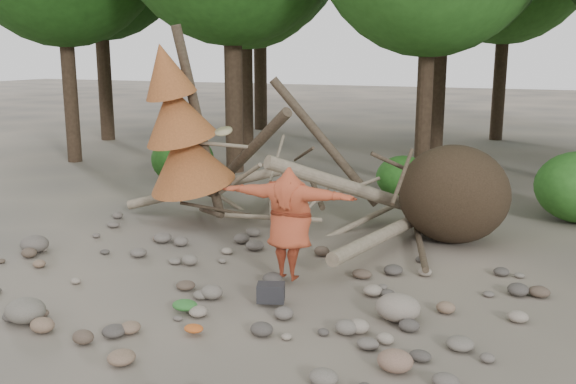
% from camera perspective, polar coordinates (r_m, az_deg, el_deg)
% --- Properties ---
extents(ground, '(120.00, 120.00, 0.00)m').
position_cam_1_polar(ground, '(10.26, -4.26, -9.26)').
color(ground, '#514C44').
rests_on(ground, ground).
extents(deadfall_pile, '(8.55, 5.24, 3.30)m').
position_cam_1_polar(deadfall_pile, '(13.23, 11.98, -0.19)').
color(deadfall_pile, '#332619').
rests_on(deadfall_pile, ground).
extents(dead_conifer, '(2.06, 2.16, 4.35)m').
position_cam_1_polar(dead_conifer, '(14.11, -9.52, 5.47)').
color(dead_conifer, '#4C3F30').
rests_on(dead_conifer, ground).
extents(bush_left, '(1.80, 1.80, 1.44)m').
position_cam_1_polar(bush_left, '(18.77, -9.35, 2.90)').
color(bush_left, '#1C4C14').
rests_on(bush_left, ground).
extents(bush_mid, '(1.40, 1.40, 1.12)m').
position_cam_1_polar(bush_mid, '(16.97, 10.18, 1.31)').
color(bush_mid, '#26611C').
rests_on(bush_mid, ground).
extents(frisbee_thrower, '(2.33, 1.04, 2.56)m').
position_cam_1_polar(frisbee_thrower, '(10.49, 0.11, -2.81)').
color(frisbee_thrower, '#A94226').
rests_on(frisbee_thrower, ground).
extents(backpack, '(0.48, 0.40, 0.28)m').
position_cam_1_polar(backpack, '(9.88, -1.53, -9.25)').
color(backpack, black).
rests_on(backpack, ground).
extents(cloth_green, '(0.39, 0.32, 0.15)m').
position_cam_1_polar(cloth_green, '(9.73, -9.15, -10.17)').
color(cloth_green, '#2B6729').
rests_on(cloth_green, ground).
extents(cloth_orange, '(0.27, 0.22, 0.10)m').
position_cam_1_polar(cloth_orange, '(9.01, -8.37, -12.20)').
color(cloth_orange, '#B1501E').
rests_on(cloth_orange, ground).
extents(boulder_front_left, '(0.59, 0.53, 0.35)m').
position_cam_1_polar(boulder_front_left, '(9.99, -22.31, -9.73)').
color(boulder_front_left, '#696257').
rests_on(boulder_front_left, ground).
extents(boulder_front_right, '(0.44, 0.40, 0.26)m').
position_cam_1_polar(boulder_front_right, '(8.10, 9.50, -14.58)').
color(boulder_front_right, '#826351').
rests_on(boulder_front_right, ground).
extents(boulder_mid_right, '(0.65, 0.58, 0.39)m').
position_cam_1_polar(boulder_mid_right, '(9.46, 9.76, -10.08)').
color(boulder_mid_right, gray).
rests_on(boulder_mid_right, ground).
extents(boulder_mid_left, '(0.55, 0.50, 0.33)m').
position_cam_1_polar(boulder_mid_left, '(13.25, -21.61, -4.31)').
color(boulder_mid_left, '#5E564F').
rests_on(boulder_mid_left, ground).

